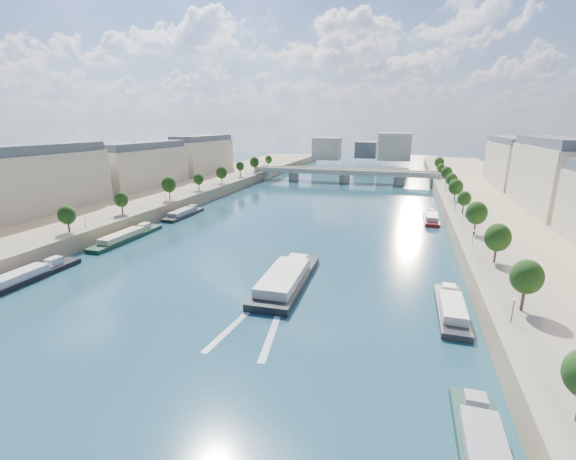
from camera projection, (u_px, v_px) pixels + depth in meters
The scene contains 16 objects.
ground at pixel (288, 233), 125.95m from camera, with size 700.00×700.00×0.00m, color #0C2E37.
quay_left at pixel (107, 211), 145.54m from camera, with size 44.00×520.00×5.00m, color #9E8460.
quay_right at pixel (540, 245), 105.02m from camera, with size 44.00×520.00×5.00m, color #9E8460.
pave_left at pixel (140, 207), 140.63m from camera, with size 14.00×520.00×0.10m, color gray.
pave_right at pixel (481, 232), 108.55m from camera, with size 14.00×520.00×0.10m, color gray.
trees_left at pixel (146, 192), 140.46m from camera, with size 4.80×268.80×8.26m.
trees_right at pixel (471, 206), 116.88m from camera, with size 4.80×268.80×8.26m.
lamps_left at pixel (131, 206), 129.42m from camera, with size 0.36×200.36×4.28m.
lamps_right at pixel (463, 218), 113.69m from camera, with size 0.36×200.36×4.28m.
buildings_left at pixel (97, 170), 156.51m from camera, with size 16.00×226.00×23.20m.
skyline at pixel (368, 148), 323.39m from camera, with size 79.00×42.00×22.00m.
bridge at pixel (345, 174), 232.21m from camera, with size 112.00×12.00×8.15m.
tour_barge at pixel (286, 279), 85.67m from camera, with size 9.71×31.03×4.18m.
wake at pixel (260, 318), 70.77m from camera, with size 10.76×26.00×0.04m.
moored_barges_left at pixel (29, 276), 88.01m from camera, with size 5.00×157.66×3.60m.
moored_barges_right at pixel (458, 338), 62.70m from camera, with size 5.00×170.46×3.60m.
Camera 1 is at (35.23, -15.84, 34.69)m, focal length 24.00 mm.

